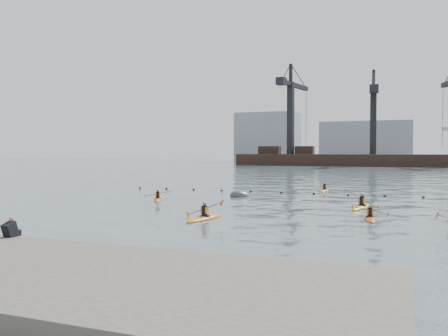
{
  "coord_description": "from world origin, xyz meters",
  "views": [
    {
      "loc": [
        8.86,
        -19.75,
        3.81
      ],
      "look_at": [
        -1.71,
        7.26,
        2.8
      ],
      "focal_mm": 38.0,
      "sensor_mm": 36.0,
      "label": 1
    }
  ],
  "objects_px": {
    "kayaker_3": "(362,207)",
    "mooring_buoy": "(241,196)",
    "kayaker_0": "(204,218)",
    "kayaker_2": "(158,199)",
    "kayaker_4": "(370,218)",
    "kayaker_5": "(325,190)"
  },
  "relations": [
    {
      "from": "kayaker_2",
      "to": "kayaker_4",
      "type": "bearing_deg",
      "value": -44.17
    },
    {
      "from": "kayaker_2",
      "to": "mooring_buoy",
      "type": "relative_size",
      "value": 1.46
    },
    {
      "from": "kayaker_3",
      "to": "mooring_buoy",
      "type": "relative_size",
      "value": 1.84
    },
    {
      "from": "kayaker_3",
      "to": "kayaker_5",
      "type": "distance_m",
      "value": 13.72
    },
    {
      "from": "kayaker_0",
      "to": "kayaker_5",
      "type": "bearing_deg",
      "value": 89.78
    },
    {
      "from": "kayaker_3",
      "to": "kayaker_2",
      "type": "bearing_deg",
      "value": -165.59
    },
    {
      "from": "kayaker_3",
      "to": "mooring_buoy",
      "type": "height_order",
      "value": "kayaker_3"
    },
    {
      "from": "kayaker_3",
      "to": "mooring_buoy",
      "type": "xyz_separation_m",
      "value": [
        -10.35,
        4.91,
        -0.11
      ]
    },
    {
      "from": "kayaker_5",
      "to": "mooring_buoy",
      "type": "bearing_deg",
      "value": -126.82
    },
    {
      "from": "kayaker_0",
      "to": "mooring_buoy",
      "type": "distance_m",
      "value": 13.77
    },
    {
      "from": "mooring_buoy",
      "to": "kayaker_5",
      "type": "bearing_deg",
      "value": 54.41
    },
    {
      "from": "kayaker_5",
      "to": "mooring_buoy",
      "type": "xyz_separation_m",
      "value": [
        -5.73,
        -8.01,
        -0.1
      ]
    },
    {
      "from": "kayaker_0",
      "to": "kayaker_2",
      "type": "relative_size",
      "value": 1.21
    },
    {
      "from": "mooring_buoy",
      "to": "kayaker_4",
      "type": "bearing_deg",
      "value": -42.07
    },
    {
      "from": "kayaker_0",
      "to": "mooring_buoy",
      "type": "height_order",
      "value": "kayaker_0"
    },
    {
      "from": "kayaker_3",
      "to": "mooring_buoy",
      "type": "bearing_deg",
      "value": 167.61
    },
    {
      "from": "kayaker_2",
      "to": "kayaker_5",
      "type": "relative_size",
      "value": 0.95
    },
    {
      "from": "kayaker_3",
      "to": "kayaker_0",
      "type": "bearing_deg",
      "value": -118.98
    },
    {
      "from": "kayaker_3",
      "to": "kayaker_4",
      "type": "xyz_separation_m",
      "value": [
        0.91,
        -5.25,
        -0.02
      ]
    },
    {
      "from": "mooring_buoy",
      "to": "kayaker_2",
      "type": "bearing_deg",
      "value": -133.39
    },
    {
      "from": "kayaker_0",
      "to": "kayaker_3",
      "type": "distance_m",
      "value": 11.58
    },
    {
      "from": "kayaker_3",
      "to": "mooring_buoy",
      "type": "distance_m",
      "value": 11.45
    }
  ]
}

